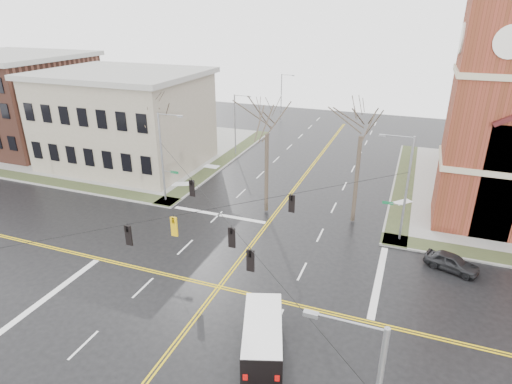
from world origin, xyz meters
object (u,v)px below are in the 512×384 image
(signal_pole_nw, at_px, (163,155))
(streetlight_north_b, at_px, (282,96))
(cargo_van, at_px, (263,333))
(tree_nw_near, at_px, (267,128))
(streetlight_north_a, at_px, (236,122))
(tree_ne, at_px, (361,130))
(tree_nw_far, at_px, (155,118))
(signal_pole_ne, at_px, (405,186))
(parked_car_a, at_px, (452,262))

(signal_pole_nw, height_order, streetlight_north_b, signal_pole_nw)
(cargo_van, distance_m, tree_nw_near, 19.67)
(streetlight_north_a, relative_size, tree_ne, 0.66)
(tree_nw_far, height_order, tree_ne, tree_ne)
(streetlight_north_a, bearing_deg, signal_pole_ne, -36.90)
(streetlight_north_a, bearing_deg, tree_nw_far, -102.04)
(streetlight_north_b, bearing_deg, signal_pole_ne, -58.95)
(tree_ne, bearing_deg, tree_nw_near, -174.34)
(tree_nw_near, bearing_deg, streetlight_north_a, 122.37)
(signal_pole_ne, distance_m, tree_nw_near, 12.82)
(signal_pole_ne, bearing_deg, tree_nw_far, 174.13)
(signal_pole_nw, relative_size, cargo_van, 1.52)
(cargo_van, distance_m, tree_nw_far, 27.17)
(tree_nw_far, bearing_deg, parked_car_a, -11.37)
(tree_nw_near, relative_size, tree_ne, 0.95)
(signal_pole_ne, xyz_separation_m, tree_nw_near, (-12.31, 1.25, 3.35))
(streetlight_north_a, distance_m, cargo_van, 36.31)
(cargo_van, bearing_deg, streetlight_north_a, 97.05)
(signal_pole_nw, bearing_deg, tree_nw_far, 131.92)
(tree_nw_far, relative_size, tree_nw_near, 0.94)
(streetlight_north_b, bearing_deg, tree_nw_far, -95.00)
(tree_ne, bearing_deg, streetlight_north_a, 141.06)
(signal_pole_nw, xyz_separation_m, parked_car_a, (26.75, -3.28, -4.29))
(signal_pole_ne, xyz_separation_m, parked_car_a, (4.11, -3.28, -4.29))
(tree_ne, bearing_deg, cargo_van, -97.03)
(tree_nw_far, bearing_deg, signal_pole_ne, -5.87)
(tree_nw_near, xyz_separation_m, tree_ne, (8.20, 0.81, 0.40))
(signal_pole_ne, bearing_deg, tree_nw_near, 174.21)
(signal_pole_nw, distance_m, tree_nw_far, 4.50)
(streetlight_north_a, bearing_deg, parked_car_a, -37.17)
(signal_pole_ne, relative_size, streetlight_north_a, 1.12)
(signal_pole_nw, xyz_separation_m, tree_nw_far, (-2.30, 2.57, 2.89))
(parked_car_a, bearing_deg, tree_nw_near, 94.14)
(parked_car_a, relative_size, tree_nw_near, 0.34)
(streetlight_north_a, relative_size, parked_car_a, 2.06)
(cargo_van, relative_size, tree_nw_far, 0.55)
(cargo_van, bearing_deg, parked_car_a, 32.29)
(parked_car_a, bearing_deg, signal_pole_nw, 102.57)
(cargo_van, relative_size, parked_car_a, 1.53)
(streetlight_north_b, bearing_deg, tree_ne, -62.58)
(parked_car_a, xyz_separation_m, tree_nw_near, (-16.42, 4.53, 7.64))
(streetlight_north_a, xyz_separation_m, tree_nw_far, (-2.97, -13.93, 3.37))
(signal_pole_ne, relative_size, tree_nw_far, 0.83)
(tree_nw_far, bearing_deg, cargo_van, -45.14)
(streetlight_north_b, bearing_deg, streetlight_north_a, -90.00)
(signal_pole_ne, bearing_deg, tree_ne, 153.36)
(cargo_van, distance_m, tree_ne, 19.77)
(streetlight_north_b, distance_m, cargo_van, 54.98)
(streetlight_north_a, distance_m, parked_car_a, 32.96)
(signal_pole_nw, distance_m, streetlight_north_b, 36.51)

